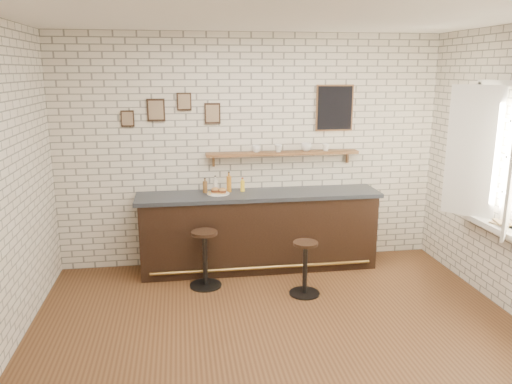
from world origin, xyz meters
TOP-DOWN VIEW (x-y plane):
  - ground at (0.00, 0.00)m, footprint 5.00×5.00m
  - bar_counter at (0.05, 1.70)m, footprint 3.10×0.65m
  - sandwich_plate at (-0.47, 1.72)m, footprint 0.28×0.28m
  - ciabatta_sandwich at (-0.46, 1.72)m, footprint 0.21×0.15m
  - potato_chips at (-0.49, 1.72)m, footprint 0.26×0.19m
  - bitters_bottle_brown at (-0.62, 1.82)m, footprint 0.06×0.06m
  - bitters_bottle_white at (-0.49, 1.82)m, footprint 0.06×0.06m
  - bitters_bottle_amber at (-0.32, 1.82)m, footprint 0.06×0.06m
  - condiment_bottle_yellow at (-0.14, 1.82)m, footprint 0.06×0.06m
  - bar_stool_left at (-0.67, 1.21)m, footprint 0.40×0.40m
  - bar_stool_right at (0.45, 0.81)m, footprint 0.35×0.35m
  - wall_shelf at (0.40, 1.90)m, footprint 2.00×0.18m
  - shelf_cup_a at (0.05, 1.90)m, footprint 0.15×0.15m
  - shelf_cup_b at (0.34, 1.90)m, footprint 0.12×0.12m
  - shelf_cup_c at (0.71, 1.90)m, footprint 0.16×0.16m
  - shelf_cup_d at (0.98, 1.90)m, footprint 0.11×0.11m
  - back_wall_decor at (0.23, 1.98)m, footprint 2.96×0.02m
  - window_sill at (2.40, 0.30)m, footprint 0.20×1.35m
  - casement_window at (2.36, 0.30)m, footprint 0.40×1.30m
  - book_lower at (2.38, 0.21)m, footprint 0.24×0.26m
  - book_upper at (2.38, 0.25)m, footprint 0.23×0.27m

SIDE VIEW (x-z plane):
  - ground at x=0.00m, z-range 0.00..0.00m
  - bar_stool_right at x=0.45m, z-range 0.02..0.66m
  - bar_stool_left at x=-0.67m, z-range 0.02..0.72m
  - bar_counter at x=0.05m, z-range 0.00..1.01m
  - window_sill at x=2.40m, z-range 0.87..0.93m
  - book_lower at x=2.38m, z-range 0.93..0.95m
  - book_upper at x=2.38m, z-range 0.95..0.97m
  - sandwich_plate at x=-0.47m, z-range 1.01..1.02m
  - potato_chips at x=-0.49m, z-range 1.02..1.03m
  - ciabatta_sandwich at x=-0.46m, z-range 1.02..1.09m
  - condiment_bottle_yellow at x=-0.14m, z-range 1.00..1.17m
  - bitters_bottle_brown at x=-0.62m, z-range 0.99..1.18m
  - bitters_bottle_white at x=-0.49m, z-range 0.99..1.21m
  - bitters_bottle_amber at x=-0.32m, z-range 0.99..1.25m
  - wall_shelf at x=0.40m, z-range 1.39..1.57m
  - shelf_cup_d at x=0.98m, z-range 1.50..1.59m
  - shelf_cup_a at x=0.05m, z-range 1.50..1.59m
  - shelf_cup_b at x=0.34m, z-range 1.50..1.59m
  - shelf_cup_c at x=0.71m, z-range 1.50..1.61m
  - casement_window at x=2.36m, z-range 0.87..2.43m
  - back_wall_decor at x=0.23m, z-range 1.77..2.33m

